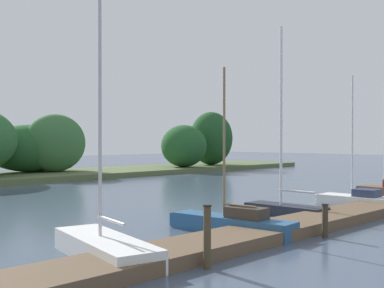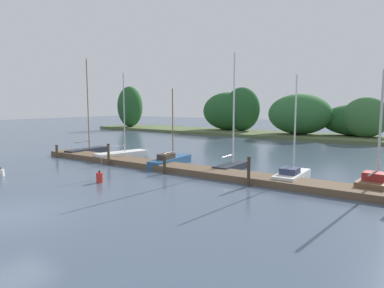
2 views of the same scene
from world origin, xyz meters
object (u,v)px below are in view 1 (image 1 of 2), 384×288
(sailboat_3, at_px, (283,205))
(mooring_piling_2, at_px, (325,221))
(sailboat_1, at_px, (102,246))
(mooring_piling_1, at_px, (207,237))
(sailboat_2, at_px, (229,222))
(sailboat_4, at_px, (355,199))

(sailboat_3, height_order, mooring_piling_2, sailboat_3)
(sailboat_3, distance_m, mooring_piling_2, 4.40)
(mooring_piling_2, bearing_deg, sailboat_1, 157.29)
(sailboat_1, distance_m, mooring_piling_1, 2.77)
(sailboat_2, distance_m, sailboat_3, 4.36)
(sailboat_1, height_order, sailboat_3, sailboat_3)
(sailboat_2, xyz_separation_m, sailboat_4, (8.47, -0.03, -0.01))
(mooring_piling_2, bearing_deg, sailboat_2, 120.30)
(sailboat_3, bearing_deg, sailboat_4, -103.33)
(sailboat_2, bearing_deg, mooring_piling_1, 117.98)
(sailboat_2, distance_m, mooring_piling_1, 4.37)
(sailboat_1, distance_m, sailboat_2, 4.75)
(sailboat_4, bearing_deg, mooring_piling_2, 107.78)
(sailboat_2, height_order, sailboat_3, sailboat_3)
(mooring_piling_1, bearing_deg, sailboat_4, 11.14)
(sailboat_2, distance_m, sailboat_4, 8.47)
(mooring_piling_1, bearing_deg, sailboat_2, 33.62)
(sailboat_3, height_order, mooring_piling_1, sailboat_3)
(sailboat_3, bearing_deg, mooring_piling_1, 111.56)
(sailboat_3, xyz_separation_m, mooring_piling_2, (-2.80, -3.40, 0.13))
(sailboat_3, relative_size, mooring_piling_1, 5.03)
(sailboat_4, relative_size, mooring_piling_1, 3.95)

